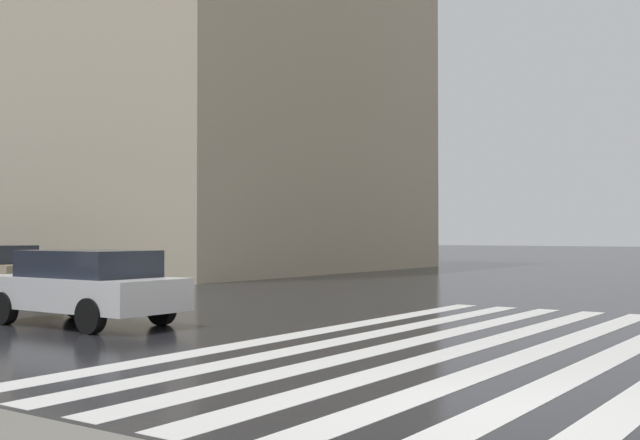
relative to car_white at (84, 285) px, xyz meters
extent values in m
plane|color=black|center=(-2.50, -9.10, -0.76)|extent=(220.00, 220.00, 0.00)
cube|color=silver|center=(1.50, -9.21, -0.75)|extent=(13.00, 0.50, 0.01)
cube|color=silver|center=(1.50, -8.21, -0.75)|extent=(13.00, 0.50, 0.01)
cube|color=silver|center=(1.50, -7.21, -0.75)|extent=(13.00, 0.50, 0.01)
cube|color=silver|center=(1.50, -6.21, -0.75)|extent=(13.00, 0.50, 0.01)
cube|color=silver|center=(1.50, -5.21, -0.75)|extent=(13.00, 0.50, 0.01)
cube|color=silver|center=(1.50, -4.21, -0.75)|extent=(13.00, 0.50, 0.01)
cube|color=beige|center=(19.25, 19.95, 9.86)|extent=(18.50, 26.57, 21.23)
cylinder|color=black|center=(3.83, 6.50, -0.45)|extent=(0.20, 0.62, 0.62)
cube|color=silver|center=(0.00, 0.04, -0.15)|extent=(1.75, 4.10, 0.60)
cube|color=#232833|center=(0.00, -0.11, 0.40)|extent=(1.54, 2.46, 0.50)
cylinder|color=black|center=(-0.82, 1.29, -0.45)|extent=(0.20, 0.62, 0.62)
cylinder|color=black|center=(0.83, 1.29, -0.45)|extent=(0.20, 0.62, 0.62)
cylinder|color=black|center=(-0.82, -1.21, -0.45)|extent=(0.20, 0.62, 0.62)
cylinder|color=black|center=(0.83, -1.21, -0.45)|extent=(0.20, 0.62, 0.62)
camera|label=1|loc=(-9.65, -12.13, 0.95)|focal=44.16mm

